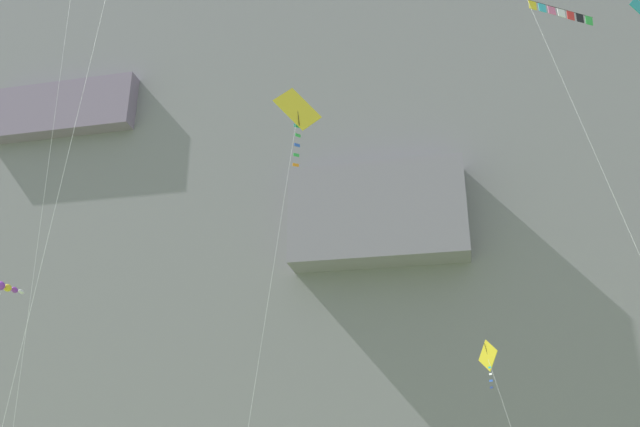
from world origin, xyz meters
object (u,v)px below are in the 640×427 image
kite_windsock_high_right (7,288)px  kite_banner_high_left (566,29)px  kite_banner_far_right (87,0)px  kite_diamond_front_field (490,361)px  kite_diamond_high_center (297,115)px

kite_windsock_high_right → kite_banner_high_left: bearing=-14.3°
kite_banner_far_right → kite_windsock_high_right: kite_banner_far_right is taller
kite_diamond_front_field → kite_windsock_high_right: bearing=179.1°
kite_diamond_high_center → kite_banner_high_left: kite_banner_high_left is taller
kite_windsock_high_right → kite_diamond_front_field: size_ratio=1.49×
kite_diamond_high_center → kite_banner_far_right: kite_banner_far_right is taller
kite_diamond_front_field → kite_banner_high_left: bearing=-60.6°
kite_diamond_high_center → kite_banner_far_right: size_ratio=0.70×
kite_banner_far_right → kite_diamond_front_field: size_ratio=2.84×
kite_diamond_high_center → kite_diamond_front_field: 17.60m
kite_banner_high_left → kite_diamond_front_field: size_ratio=2.39×
kite_windsock_high_right → kite_diamond_front_field: 32.87m
kite_windsock_high_right → kite_banner_high_left: kite_banner_high_left is taller
kite_diamond_high_center → kite_diamond_front_field: (8.61, 11.14, -10.55)m
kite_banner_far_right → kite_banner_high_left: 26.25m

